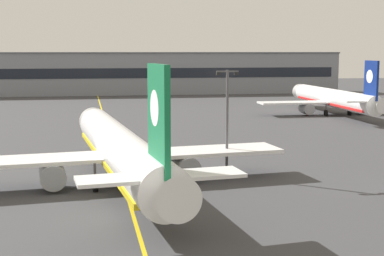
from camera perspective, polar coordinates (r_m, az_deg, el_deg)
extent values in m
plane|color=#3D3D3F|center=(43.45, -7.10, -8.89)|extent=(400.00, 400.00, 0.00)
cube|color=yellow|center=(72.68, -8.03, -2.09)|extent=(5.21, 179.94, 0.01)
cylinder|color=white|center=(52.58, -7.37, -2.03)|extent=(8.45, 36.19, 3.80)
cone|color=white|center=(71.49, -9.91, 0.54)|extent=(3.92, 3.05, 3.61)
cone|color=white|center=(33.92, -1.95, -6.80)|extent=(3.19, 3.15, 2.85)
cube|color=gold|center=(52.77, -7.35, -3.15)|extent=(8.00, 33.32, 0.44)
cube|color=black|center=(69.54, -9.73, 0.89)|extent=(2.97, 1.46, 0.60)
cube|color=white|center=(53.32, -7.46, -2.83)|extent=(32.35, 8.92, 0.36)
cylinder|color=gray|center=(51.97, -14.03, -4.65)|extent=(2.75, 3.87, 2.30)
cylinder|color=black|center=(53.78, -14.13, -4.23)|extent=(1.96, 0.43, 1.95)
cylinder|color=gray|center=(53.92, -0.73, -3.96)|extent=(2.75, 3.87, 2.30)
cylinder|color=black|center=(55.67, -1.26, -3.58)|extent=(1.96, 0.43, 1.95)
cube|color=#147042|center=(36.57, -3.43, 0.89)|extent=(1.02, 4.81, 7.20)
cylinder|color=white|center=(36.78, -3.54, 2.06)|extent=(0.75, 2.44, 2.40)
cube|color=white|center=(36.64, -3.16, -4.97)|extent=(11.27, 4.21, 0.24)
cylinder|color=#4C4C51|center=(67.07, -9.37, -1.68)|extent=(0.24, 0.24, 1.60)
cylinder|color=black|center=(67.25, -9.35, -2.54)|extent=(0.51, 0.94, 0.90)
cylinder|color=#4C4C51|center=(50.61, -9.87, -4.46)|extent=(0.24, 0.24, 1.60)
cylinder|color=black|center=(50.86, -9.84, -5.70)|extent=(0.57, 1.34, 1.30)
cylinder|color=#4C4C51|center=(51.46, -4.10, -4.16)|extent=(0.24, 0.24, 1.60)
cylinder|color=black|center=(51.71, -4.09, -5.38)|extent=(0.57, 1.34, 1.30)
cylinder|color=white|center=(113.17, 14.29, 2.96)|extent=(3.76, 33.56, 3.54)
cone|color=white|center=(129.76, 11.08, 3.66)|extent=(3.38, 2.44, 3.36)
cone|color=white|center=(96.97, 18.62, 2.23)|extent=(2.67, 2.63, 2.66)
cube|color=red|center=(113.25, 14.28, 2.47)|extent=(3.68, 30.88, 0.41)
cube|color=black|center=(128.06, 11.37, 3.87)|extent=(2.66, 1.04, 0.56)
cube|color=white|center=(113.75, 14.17, 2.59)|extent=(29.84, 4.67, 0.34)
cylinder|color=gray|center=(110.79, 11.61, 1.94)|extent=(2.17, 3.37, 2.14)
cylinder|color=black|center=(112.39, 11.29, 2.03)|extent=(1.82, 0.18, 1.82)
cylinder|color=gray|center=(115.47, 16.96, 1.99)|extent=(2.17, 3.37, 2.14)
cylinder|color=black|center=(117.01, 16.58, 2.08)|extent=(1.82, 0.18, 1.82)
cube|color=navy|center=(99.65, 17.81, 4.63)|extent=(0.40, 4.47, 6.71)
cylinder|color=white|center=(99.87, 17.75, 5.03)|extent=(0.42, 2.24, 2.24)
cube|color=white|center=(99.39, 17.87, 2.63)|extent=(10.27, 2.68, 0.22)
cylinder|color=#4C4C51|center=(125.75, 11.78, 2.64)|extent=(0.22, 0.22, 1.49)
cylinder|color=black|center=(125.84, 11.76, 2.21)|extent=(0.38, 0.84, 0.84)
cylinder|color=#4C4C51|center=(110.65, 13.51, 2.04)|extent=(0.22, 0.22, 1.49)
cylinder|color=black|center=(110.76, 13.49, 1.50)|extent=(0.38, 1.21, 1.21)
cylinder|color=#4C4C51|center=(112.64, 15.78, 2.06)|extent=(0.22, 0.22, 1.49)
cylinder|color=black|center=(112.74, 15.76, 1.53)|extent=(0.38, 1.21, 1.21)
cylinder|color=#515156|center=(55.54, 3.60, 0.44)|extent=(0.28, 0.28, 10.64)
cylinder|color=#333338|center=(56.47, 3.55, -4.86)|extent=(0.90, 0.90, 0.10)
cube|color=#515156|center=(55.11, 3.64, 5.78)|extent=(2.20, 0.16, 0.16)
cube|color=black|center=(54.93, 2.72, 5.57)|extent=(0.44, 0.36, 0.28)
cube|color=black|center=(55.33, 4.56, 5.57)|extent=(0.44, 0.36, 0.28)
cone|color=orange|center=(69.37, -7.15, -2.32)|extent=(0.36, 0.36, 0.55)
cylinder|color=white|center=(69.37, -7.15, -2.30)|extent=(0.23, 0.23, 0.07)
cube|color=orange|center=(69.42, -7.15, -2.53)|extent=(0.44, 0.44, 0.03)
cube|color=gray|center=(164.34, -4.87, 5.54)|extent=(114.67, 12.00, 11.71)
cube|color=black|center=(158.30, -4.70, 5.60)|extent=(110.08, 0.12, 2.80)
cube|color=#595C63|center=(164.20, -4.90, 7.65)|extent=(115.07, 12.40, 0.40)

